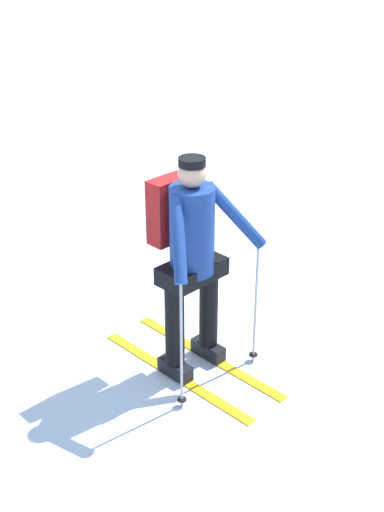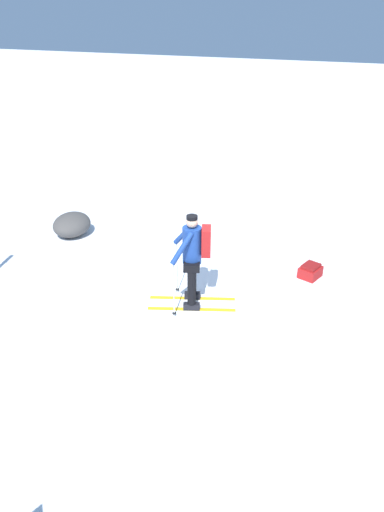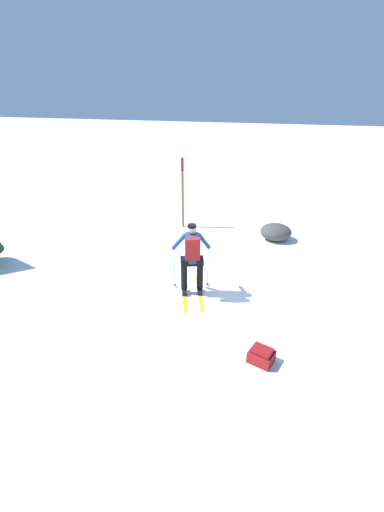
{
  "view_description": "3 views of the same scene",
  "coord_description": "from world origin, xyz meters",
  "px_view_note": "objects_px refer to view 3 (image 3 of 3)",
  "views": [
    {
      "loc": [
        -1.92,
        -4.32,
        3.44
      ],
      "look_at": [
        0.26,
        -0.14,
        1.0
      ],
      "focal_mm": 50.0,
      "sensor_mm": 36.0,
      "label": 1
    },
    {
      "loc": [
        7.58,
        2.52,
        5.07
      ],
      "look_at": [
        0.26,
        -0.14,
        1.0
      ],
      "focal_mm": 35.0,
      "sensor_mm": 36.0,
      "label": 2
    },
    {
      "loc": [
        -1.4,
        6.64,
        4.54
      ],
      "look_at": [
        0.26,
        -0.14,
        1.0
      ],
      "focal_mm": 24.0,
      "sensor_mm": 36.0,
      "label": 3
    }
  ],
  "objects_px": {
    "trail_marker": "(183,188)",
    "skier": "(192,256)",
    "dropped_backpack": "(261,356)",
    "rock_boulder": "(276,232)"
  },
  "relations": [
    {
      "from": "dropped_backpack",
      "to": "skier",
      "type": "bearing_deg",
      "value": -47.11
    },
    {
      "from": "dropped_backpack",
      "to": "rock_boulder",
      "type": "height_order",
      "value": "rock_boulder"
    },
    {
      "from": "skier",
      "to": "dropped_backpack",
      "type": "bearing_deg",
      "value": 132.89
    },
    {
      "from": "trail_marker",
      "to": "skier",
      "type": "bearing_deg",
      "value": 107.97
    },
    {
      "from": "dropped_backpack",
      "to": "trail_marker",
      "type": "relative_size",
      "value": 0.22
    },
    {
      "from": "skier",
      "to": "dropped_backpack",
      "type": "distance_m",
      "value": 2.73
    },
    {
      "from": "skier",
      "to": "rock_boulder",
      "type": "distance_m",
      "value": 4.23
    },
    {
      "from": "dropped_backpack",
      "to": "rock_boulder",
      "type": "distance_m",
      "value": 5.62
    },
    {
      "from": "skier",
      "to": "trail_marker",
      "type": "relative_size",
      "value": 0.74
    },
    {
      "from": "trail_marker",
      "to": "rock_boulder",
      "type": "distance_m",
      "value": 3.4
    }
  ]
}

